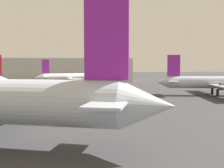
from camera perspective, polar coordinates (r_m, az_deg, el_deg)
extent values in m
cone|color=#B2BCCC|center=(18.86, 7.80, -4.71)|extent=(4.87, 4.64, 3.60)
cube|color=#B2BCCC|center=(19.10, 0.29, -3.47)|extent=(4.99, 9.01, 0.17)
cube|color=purple|center=(19.20, -1.24, 11.02)|extent=(3.24, 1.30, 6.78)
cylinder|color=#B2BCCC|center=(64.15, 22.66, 0.34)|extent=(23.04, 6.71, 2.77)
cone|color=#B2BCCC|center=(61.06, 11.10, 0.41)|extent=(3.48, 3.26, 2.77)
cube|color=#B2BCCC|center=(63.80, 21.68, -0.02)|extent=(8.11, 25.78, 0.22)
cube|color=#B2BCCC|center=(61.34, 12.93, 0.66)|extent=(3.45, 7.84, 0.14)
cube|color=purple|center=(61.33, 13.40, 3.97)|extent=(2.89, 0.77, 4.89)
cylinder|color=#4C4C54|center=(68.62, 20.94, 0.13)|extent=(2.95, 2.07, 1.62)
cube|color=black|center=(65.64, 21.15, -1.47)|extent=(0.52, 0.52, 1.63)
cube|color=black|center=(62.24, 22.17, -1.77)|extent=(0.52, 0.52, 1.63)
cone|color=white|center=(76.23, -22.29, 0.70)|extent=(3.42, 3.24, 2.57)
cylinder|color=silver|center=(91.09, -8.26, 1.52)|extent=(20.89, 8.82, 2.62)
cone|color=silver|center=(95.10, -1.30, 1.65)|extent=(3.54, 3.37, 2.62)
cone|color=silver|center=(88.54, -15.73, 1.34)|extent=(3.54, 3.37, 2.62)
cube|color=silver|center=(90.83, -8.89, 1.25)|extent=(8.56, 17.68, 0.18)
cube|color=silver|center=(88.82, -14.58, 1.54)|extent=(3.53, 6.40, 0.12)
cube|color=purple|center=(88.81, -14.38, 3.73)|extent=(2.30, 0.91, 4.66)
cylinder|color=#4C4C54|center=(94.19, -9.06, 1.26)|extent=(2.49, 1.92, 1.32)
cylinder|color=#4C4C54|center=(87.82, -7.92, 1.09)|extent=(2.49, 1.92, 1.32)
cube|color=black|center=(93.29, -4.26, 0.29)|extent=(0.46, 0.46, 1.65)
cube|color=black|center=(92.33, -9.12, 0.21)|extent=(0.46, 0.46, 1.65)
cube|color=black|center=(89.51, -8.63, 0.10)|extent=(0.46, 0.46, 1.65)
cube|color=gold|center=(36.43, -3.15, -5.33)|extent=(1.50, 2.50, 1.00)
cylinder|color=black|center=(35.68, -2.22, -6.34)|extent=(0.25, 0.61, 0.60)
cylinder|color=black|center=(35.70, -4.11, -6.34)|extent=(0.25, 0.61, 0.60)
cylinder|color=black|center=(37.33, -2.21, -5.88)|extent=(0.25, 0.61, 0.60)
cylinder|color=black|center=(37.35, -4.02, -5.88)|extent=(0.25, 0.61, 0.60)
cube|color=#B7B7B2|center=(124.24, -12.28, 3.07)|extent=(69.00, 22.67, 10.23)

